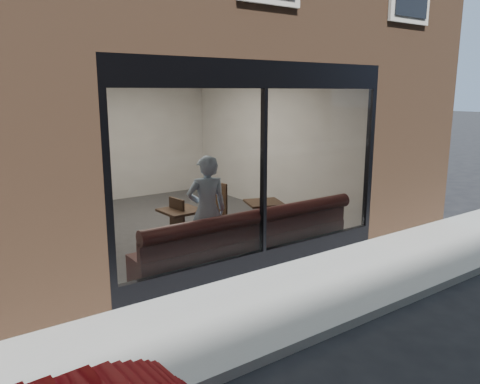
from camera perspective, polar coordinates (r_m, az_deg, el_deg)
ground at (r=6.22m, az=14.92°, el=-14.58°), size 120.00×120.00×0.00m
sidewalk_near at (r=6.83m, az=8.34°, el=-11.73°), size 40.00×2.00×0.01m
kerb_near at (r=6.17m, az=15.32°, el=-14.23°), size 40.00×0.10×0.12m
host_building_pier_right at (r=14.10m, az=-0.18°, el=7.47°), size 2.50×12.00×3.20m
host_building_backfill at (r=15.15m, az=-18.77°, el=7.16°), size 5.00×6.00×3.20m
cafe_floor at (r=9.91m, az=-7.87°, el=-3.98°), size 6.00×6.00×0.00m
cafe_ceiling at (r=9.54m, az=-8.44°, el=14.65°), size 6.00×6.00×0.00m
cafe_wall_back at (r=12.31m, az=-14.63°, el=6.39°), size 5.00×0.00×5.00m
cafe_wall_left at (r=8.75m, az=-22.78°, el=3.61°), size 0.00×6.00×6.00m
cafe_wall_right at (r=10.96m, az=3.54°, el=6.09°), size 0.00×6.00×6.00m
storefront_kick at (r=7.51m, az=2.78°, el=-8.18°), size 5.00×0.10×0.30m
storefront_header at (r=7.04m, az=3.02°, el=14.12°), size 5.00×0.10×0.40m
storefront_mullion at (r=7.14m, az=2.89°, el=2.41°), size 0.06×0.10×2.50m
storefront_glass at (r=7.12m, az=3.04°, el=2.38°), size 4.80×0.00×4.80m
banquette at (r=7.78m, az=0.95°, el=-6.83°), size 4.00×0.55×0.45m
person at (r=7.52m, az=-4.05°, el=-2.24°), size 0.75×0.60×1.78m
cafe_table_left at (r=8.15m, az=-7.24°, el=-2.26°), size 0.68×0.68×0.04m
cafe_table_right at (r=8.66m, az=2.96°, el=-1.32°), size 0.81×0.81×0.04m
cafe_chair_left at (r=8.22m, az=-8.70°, el=-5.80°), size 0.46×0.46×0.04m
cafe_chair_right at (r=9.52m, az=-3.42°, el=-3.18°), size 0.52×0.52×0.05m
wall_poster at (r=7.96m, az=-21.18°, el=3.21°), size 0.02×0.65×0.86m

